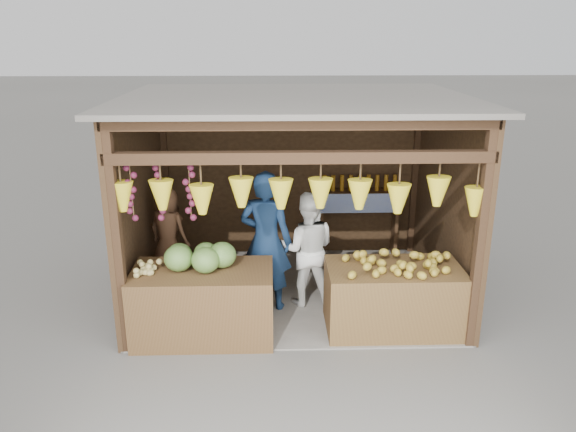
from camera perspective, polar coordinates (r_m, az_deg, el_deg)
The scene contains 12 objects.
ground at distance 7.80m, azimuth 0.67°, elevation -7.70°, with size 80.00×80.00×0.00m, color #514F49.
stall_structure at distance 7.19m, azimuth 0.47°, elevation 4.17°, with size 4.30×3.30×2.66m.
back_shelf at distance 8.78m, azimuth 7.22°, elevation 1.27°, with size 1.25×0.32×1.32m.
counter_left at distance 6.65m, azimuth -8.57°, elevation -8.76°, with size 1.60×0.85×0.83m, color #482E18.
counter_right at distance 6.84m, azimuth 10.59°, elevation -8.23°, with size 1.57×0.85×0.80m, color #4F341A.
stool at distance 7.85m, azimuth -11.73°, elevation -6.62°, with size 0.35×0.35×0.33m, color black.
man_standing at distance 7.04m, azimuth -2.25°, elevation -2.58°, with size 0.66×0.44×1.82m, color #122644.
woman_standing at distance 7.20m, azimuth 2.00°, elevation -3.38°, with size 0.74×0.58×1.52m, color white.
vendor_seated at distance 7.57m, azimuth -12.09°, elevation -1.48°, with size 0.57×0.37×1.17m, color brown.
melon_pile at distance 6.46m, azimuth -9.07°, elevation -3.99°, with size 1.00×0.50×0.32m, color #214E15, non-canonical shape.
tanfruit_pile at distance 6.49m, azimuth -13.95°, elevation -5.10°, with size 0.34×0.40×0.13m, color #9F9249, non-canonical shape.
mango_pile at distance 6.58m, azimuth 11.24°, elevation -4.49°, with size 1.40×0.64×0.22m, color orange, non-canonical shape.
Camera 1 is at (-0.30, -7.01, 3.41)m, focal length 35.00 mm.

